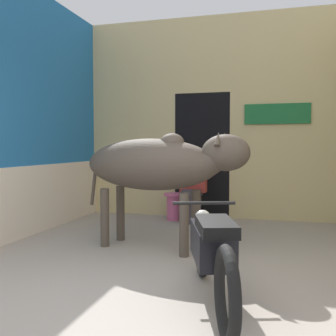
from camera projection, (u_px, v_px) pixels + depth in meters
name	position (u px, v px, depth m)	size (l,w,h in m)	color
ground_plane	(124.00, 314.00, 2.95)	(30.00, 30.00, 0.00)	#9E9389
wall_left_shopfront	(21.00, 114.00, 5.45)	(0.25, 4.15, 3.52)	#236BAD
wall_back_with_doorway	(210.00, 131.00, 7.11)	(4.49, 0.93, 3.52)	#D1BC84
cow	(158.00, 165.00, 4.77)	(2.17, 0.96, 1.43)	#4C4238
motorcycle_near	(212.00, 250.00, 3.15)	(0.75, 1.86, 0.75)	black
shopkeeper_seated	(193.00, 185.00, 6.44)	(0.43, 0.33, 1.18)	#3D3842
plastic_stool	(174.00, 206.00, 6.71)	(0.36, 0.36, 0.45)	#DB6093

